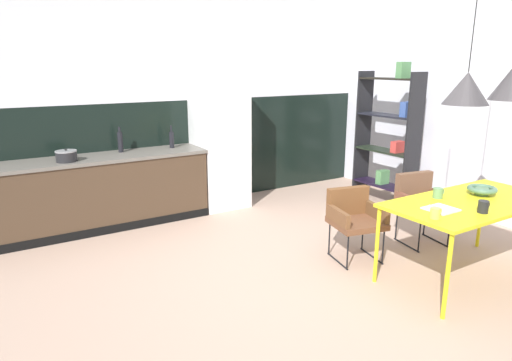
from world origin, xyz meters
TOP-DOWN VIEW (x-y plane):
  - ground_plane at (0.00, 0.00)m, footprint 7.91×7.91m
  - back_wall_splashback_dark at (0.00, 2.95)m, footprint 6.09×0.12m
  - back_wall_panel_upper at (0.00, 2.95)m, footprint 6.09×0.12m
  - kitchen_counter at (-1.47, 2.59)m, footprint 2.89×0.63m
  - refrigerator_column at (0.31, 2.59)m, footprint 0.66×0.60m
  - dining_table at (1.25, -0.58)m, footprint 1.66×0.81m
  - armchair_far_side at (0.67, 0.30)m, footprint 0.57×0.56m
  - armchair_head_of_table at (1.60, 0.23)m, footprint 0.56×0.55m
  - fruit_bowl at (1.49, -0.53)m, footprint 0.26×0.26m
  - open_book at (0.78, -0.61)m, footprint 0.24×0.23m
  - mug_tall_blue at (0.56, -0.72)m, footprint 0.12×0.08m
  - mug_dark_espresso at (1.02, -0.84)m, footprint 0.13×0.08m
  - mug_glass_clear at (1.06, -0.37)m, footprint 0.13×0.09m
  - cooking_pot at (-1.68, 2.48)m, footprint 0.23×0.23m
  - bottle_wine_green at (-1.00, 2.72)m, footprint 0.06×0.06m
  - bottle_spice_small at (-0.35, 2.66)m, footprint 0.06×0.06m
  - open_shelf_unit at (2.41, 1.48)m, footprint 0.30×0.96m
  - pendant_lamp_over_table_near at (0.92, -0.62)m, footprint 0.36×0.36m

SIDE VIEW (x-z plane):
  - ground_plane at x=0.00m, z-range 0.00..0.00m
  - kitchen_counter at x=-1.47m, z-range 0.00..0.88m
  - armchair_far_side at x=0.67m, z-range 0.11..0.83m
  - armchair_head_of_table at x=1.60m, z-range 0.11..0.88m
  - dining_table at x=1.25m, z-range 0.33..1.08m
  - back_wall_splashback_dark at x=0.00m, z-range 0.00..1.47m
  - open_book at x=0.78m, z-range 0.75..0.77m
  - mug_tall_blue at x=0.56m, z-range 0.75..0.84m
  - mug_glass_clear at x=1.06m, z-range 0.75..0.85m
  - mug_dark_espresso at x=1.02m, z-range 0.75..0.86m
  - fruit_bowl at x=1.49m, z-range 0.76..0.85m
  - refrigerator_column at x=0.31m, z-range 0.00..1.83m
  - cooking_pot at x=-1.68m, z-range 0.87..1.02m
  - bottle_spice_small at x=-0.35m, z-range 0.85..1.14m
  - open_shelf_unit at x=2.41m, z-range 0.00..1.98m
  - bottle_wine_green at x=-1.00m, z-range 0.86..1.17m
  - pendant_lamp_over_table_near at x=0.92m, z-range 1.13..2.40m
  - back_wall_panel_upper at x=0.00m, z-range 1.47..2.95m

